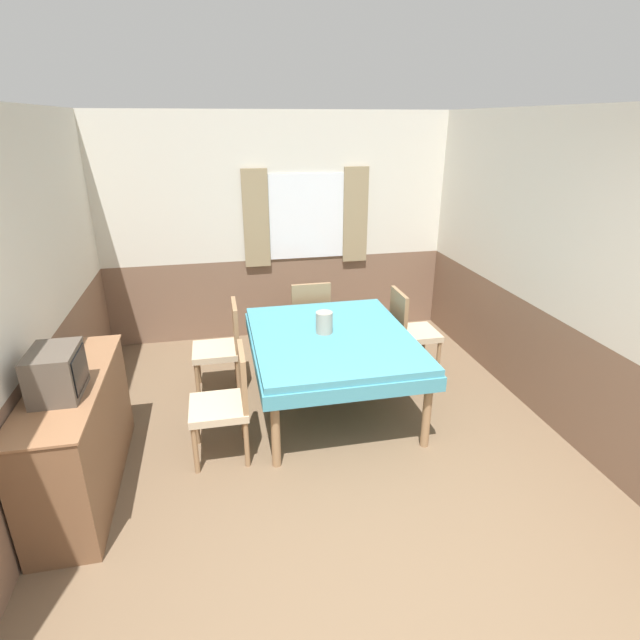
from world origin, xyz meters
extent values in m
cube|color=silver|center=(0.00, 4.19, 1.77)|extent=(4.42, 0.05, 1.65)
cube|color=brown|center=(0.00, 4.19, 0.47)|extent=(4.42, 0.05, 0.95)
cube|color=white|center=(0.33, 4.16, 1.44)|extent=(1.00, 0.01, 0.98)
cube|color=#998460|center=(-0.26, 4.14, 1.44)|extent=(0.29, 0.03, 1.11)
cube|color=#998460|center=(0.92, 4.14, 1.44)|extent=(0.29, 0.03, 1.11)
cube|color=silver|center=(-2.03, 2.08, 1.77)|extent=(0.05, 4.57, 1.65)
cube|color=brown|center=(-2.03, 2.08, 0.47)|extent=(0.05, 4.57, 0.95)
cube|color=silver|center=(2.03, 2.08, 1.77)|extent=(0.05, 4.57, 1.65)
cube|color=brown|center=(2.03, 2.08, 0.47)|extent=(0.05, 4.57, 0.95)
cube|color=teal|center=(0.21, 2.34, 0.70)|extent=(1.38, 1.66, 0.06)
cube|color=teal|center=(0.21, 2.34, 0.61)|extent=(1.41, 1.69, 0.12)
cylinder|color=#93704C|center=(-0.39, 1.59, 0.33)|extent=(0.07, 0.07, 0.67)
cylinder|color=#93704C|center=(0.82, 1.59, 0.33)|extent=(0.07, 0.07, 0.67)
cylinder|color=#93704C|center=(-0.39, 3.09, 0.33)|extent=(0.07, 0.07, 0.67)
cylinder|color=#93704C|center=(0.82, 3.09, 0.33)|extent=(0.07, 0.07, 0.67)
cylinder|color=#93704C|center=(-0.99, 1.63, 0.20)|extent=(0.04, 0.04, 0.40)
cylinder|color=#93704C|center=(-0.99, 2.01, 0.20)|extent=(0.04, 0.04, 0.40)
cylinder|color=#93704C|center=(-0.61, 1.63, 0.20)|extent=(0.04, 0.04, 0.40)
cylinder|color=#93704C|center=(-0.61, 2.01, 0.20)|extent=(0.04, 0.04, 0.40)
cube|color=tan|center=(-0.80, 1.82, 0.43)|extent=(0.44, 0.44, 0.06)
cube|color=#93704C|center=(-0.60, 1.82, 0.68)|extent=(0.04, 0.42, 0.44)
cylinder|color=#93704C|center=(-0.99, 2.67, 0.20)|extent=(0.04, 0.04, 0.40)
cylinder|color=#93704C|center=(-0.99, 3.05, 0.20)|extent=(0.04, 0.04, 0.40)
cylinder|color=#93704C|center=(-0.61, 2.67, 0.20)|extent=(0.04, 0.04, 0.40)
cylinder|color=#93704C|center=(-0.61, 3.05, 0.20)|extent=(0.04, 0.04, 0.40)
cube|color=tan|center=(-0.80, 2.86, 0.43)|extent=(0.44, 0.44, 0.06)
cube|color=#93704C|center=(-0.60, 2.86, 0.68)|extent=(0.04, 0.42, 0.44)
cylinder|color=#93704C|center=(1.42, 3.05, 0.20)|extent=(0.04, 0.04, 0.40)
cylinder|color=#93704C|center=(1.42, 2.67, 0.20)|extent=(0.04, 0.04, 0.40)
cylinder|color=#93704C|center=(1.04, 3.05, 0.20)|extent=(0.04, 0.04, 0.40)
cylinder|color=#93704C|center=(1.04, 2.67, 0.20)|extent=(0.04, 0.04, 0.40)
cube|color=tan|center=(1.23, 2.86, 0.43)|extent=(0.44, 0.44, 0.06)
cube|color=#93704C|center=(1.03, 2.86, 0.68)|extent=(0.04, 0.42, 0.44)
cylinder|color=#93704C|center=(0.02, 3.69, 0.20)|extent=(0.04, 0.04, 0.40)
cylinder|color=#93704C|center=(0.40, 3.69, 0.20)|extent=(0.04, 0.04, 0.40)
cylinder|color=#93704C|center=(0.02, 3.31, 0.20)|extent=(0.04, 0.04, 0.40)
cylinder|color=#93704C|center=(0.40, 3.31, 0.20)|extent=(0.04, 0.04, 0.40)
cube|color=tan|center=(0.21, 3.50, 0.43)|extent=(0.44, 0.44, 0.06)
cube|color=#93704C|center=(0.21, 3.30, 0.68)|extent=(0.42, 0.04, 0.44)
cube|color=brown|center=(-1.77, 1.63, 0.43)|extent=(0.44, 1.48, 0.87)
cube|color=#8C5F3F|center=(-1.77, 1.63, 0.86)|extent=(0.46, 1.50, 0.02)
cube|color=#51473D|center=(-1.77, 1.46, 1.02)|extent=(0.28, 0.38, 0.31)
cube|color=black|center=(-1.62, 1.46, 1.03)|extent=(0.01, 0.32, 0.24)
cylinder|color=#A39989|center=(0.16, 2.40, 0.82)|extent=(0.15, 0.15, 0.19)
camera|label=1|loc=(-0.73, -1.59, 2.49)|focal=28.00mm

